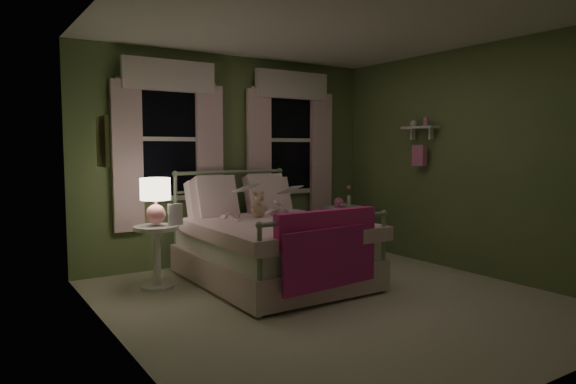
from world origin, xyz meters
TOP-DOWN VIEW (x-y plane):
  - room_shell at (0.00, 0.00)m, footprint 4.20×4.20m
  - bed at (-0.15, 0.91)m, footprint 1.58×2.04m
  - pink_throw at (-0.15, -0.11)m, footprint 1.10×0.20m
  - child_left at (-0.43, 1.33)m, footprint 0.28×0.21m
  - child_right at (0.13, 1.33)m, footprint 0.39×0.33m
  - book_left at (-0.43, 1.08)m, footprint 0.23×0.18m
  - book_right at (0.13, 1.08)m, footprint 0.21×0.15m
  - teddy_bear at (-0.15, 1.18)m, footprint 0.22×0.17m
  - nightstand_left at (-1.27, 1.32)m, footprint 0.46×0.46m
  - table_lamp at (-1.27, 1.32)m, footprint 0.31×0.31m
  - book_nightstand at (-1.17, 1.24)m, footprint 0.18×0.23m
  - nightstand_right at (1.44, 1.60)m, footprint 0.50×0.40m
  - pink_toy at (1.34, 1.60)m, footprint 0.14×0.20m
  - bud_vase at (1.56, 1.65)m, footprint 0.06×0.06m
  - window_left at (-0.85, 2.03)m, footprint 1.34×0.13m
  - window_right at (0.85, 2.03)m, footprint 1.34×0.13m
  - wall_shelf at (1.90, 0.70)m, footprint 0.15×0.50m
  - framed_picture at (-1.95, 0.60)m, footprint 0.03×0.32m

SIDE VIEW (x-z plane):
  - bed at x=-0.15m, z-range -0.21..0.98m
  - nightstand_left at x=-1.27m, z-range 0.09..0.74m
  - nightstand_right at x=1.44m, z-range 0.23..0.87m
  - pink_throw at x=-0.15m, z-range 0.26..0.96m
  - book_nightstand at x=-1.17m, z-range 0.65..0.67m
  - pink_toy at x=1.34m, z-range 0.64..0.78m
  - bud_vase at x=1.56m, z-range 0.65..0.93m
  - teddy_bear at x=-0.15m, z-range 0.64..0.94m
  - book_right at x=0.13m, z-range 0.79..1.05m
  - child_right at x=0.13m, z-range 0.57..1.27m
  - child_left at x=-0.43m, z-range 0.57..1.28m
  - table_lamp at x=-1.27m, z-range 0.72..1.19m
  - book_left at x=-0.43m, z-range 0.83..1.09m
  - room_shell at x=0.00m, z-range -0.80..3.40m
  - framed_picture at x=-1.95m, z-range 1.29..1.71m
  - wall_shelf at x=1.90m, z-range 1.22..1.82m
  - window_left at x=-0.85m, z-range 0.64..2.60m
  - window_right at x=0.85m, z-range 0.64..2.60m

